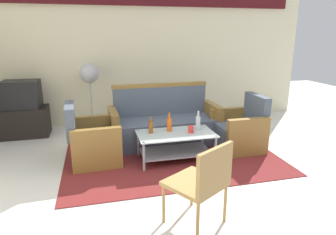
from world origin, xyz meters
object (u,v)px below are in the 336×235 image
Objects in this scene: armchair_left at (93,142)px; bottle_orange at (169,124)px; couch at (164,125)px; pedestal_fan at (89,77)px; armchair_right at (239,131)px; cup at (191,129)px; coffee_table at (176,142)px; tv_stand at (25,122)px; bottle_brown at (151,127)px; wicker_chair at (203,179)px; television at (21,94)px; bottle_clear at (198,123)px.

armchair_left is 1.12m from bottle_orange.
couch is 6.60× the size of bottle_orange.
armchair_right is at bearing -34.12° from pedestal_fan.
cup is 2.31m from pedestal_fan.
pedestal_fan is at bearing 123.93° from coffee_table.
couch reaches higher than tv_stand.
wicker_chair is (0.17, -1.66, -0.01)m from bottle_brown.
wicker_chair is (2.16, -3.24, 0.23)m from tv_stand.
television is at bearing 145.31° from bottle_orange.
pedestal_fan reaches higher than coffee_table.
couch is 2.52m from tv_stand.
wicker_chair is (-1.28, -1.75, 0.21)m from armchair_right.
television is 3.90m from wicker_chair.
armchair_right is at bearing 22.41° from wicker_chair.
armchair_left is at bearing 173.97° from bottle_clear.
pedestal_fan is at bearing 75.24° from wicker_chair.
television is at bearing 145.99° from cup.
tv_stand is 0.95× the size of wicker_chair.
coffee_table is at bearing 171.23° from cup.
coffee_table is at bearing -60.26° from bottle_orange.
television is (-2.34, 0.95, 0.44)m from couch.
pedestal_fan reaches higher than tv_stand.
pedestal_fan is at bearing -174.54° from television.
pedestal_fan reaches higher than television.
wicker_chair is at bearing -96.41° from coffee_table.
cup is (0.28, -0.15, -0.05)m from bottle_orange.
bottle_clear is 0.43m from bottle_orange.
armchair_left is 1.66m from pedestal_fan.
pedestal_fan reaches higher than bottle_clear.
bottle_clear reaches higher than cup.
couch is at bearing 61.43° from bottle_brown.
couch is at bearing 110.02° from armchair_left.
bottle_brown is 0.57m from cup.
bottle_brown is at bearing 59.86° from couch.
cup is at bearing -8.77° from coffee_table.
bottle_brown is at bearing 144.51° from television.
couch is 1.65× the size of coffee_table.
couch is 0.66m from bottle_orange.
bottle_clear is at bearing 152.33° from television.
coffee_table is 11.00× the size of cup.
bottle_brown is 1.66m from wicker_chair.
wicker_chair is (0.99, -3.29, -0.52)m from pedestal_fan.
armchair_right is 0.77× the size of coffee_table.
coffee_table is 0.87× the size of pedestal_fan.
armchair_left reaches higher than coffee_table.
tv_stand is (-2.33, 1.68, -0.01)m from coffee_table.
bottle_clear is 0.19m from cup.
coffee_table is at bearing 147.29° from television.
wicker_chair is at bearing -56.37° from tv_stand.
bottle_orange is at bearing 151.84° from cup.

